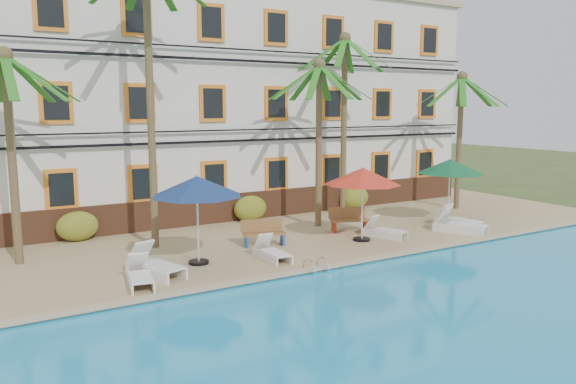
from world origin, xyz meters
TOP-DOWN VIEW (x-y plane):
  - ground at (0.00, 0.00)m, footprint 100.00×100.00m
  - pool_deck at (0.00, 5.00)m, footprint 30.00×12.00m
  - swimming_pool at (0.00, -7.00)m, footprint 26.00×12.00m
  - pool_coping at (0.00, -0.90)m, footprint 30.00×0.35m
  - hotel_building at (0.00, 9.98)m, footprint 25.40×6.44m
  - palm_a at (-9.25, 4.44)m, footprint 4.19×4.19m
  - palm_b at (-4.94, 4.27)m, footprint 4.19×4.19m
  - palm_c at (1.93, 4.25)m, footprint 4.19×4.19m
  - palm_d at (4.16, 5.58)m, footprint 4.19×4.19m
  - palm_e at (9.89, 4.13)m, footprint 4.19×4.19m
  - shrub_left at (-7.08, 6.60)m, footprint 1.50×0.90m
  - shrub_mid at (-0.00, 6.60)m, footprint 1.50×0.90m
  - shrub_right at (5.63, 6.60)m, footprint 1.50×0.90m
  - umbrella_blue at (-4.43, 1.52)m, footprint 2.85×2.85m
  - umbrella_red at (1.86, 1.30)m, footprint 2.77×2.77m
  - umbrella_green at (7.13, 2.08)m, footprint 2.76×2.76m
  - lounger_a at (-6.62, 0.38)m, footprint 0.93×1.81m
  - lounger_b at (-6.00, 1.02)m, footprint 1.32×2.15m
  - lounger_c at (-2.26, 0.75)m, footprint 0.61×1.67m
  - lounger_d at (2.92, 1.31)m, footprint 1.13×1.76m
  - lounger_e at (5.97, 0.40)m, footprint 1.46×2.12m
  - lounger_f at (6.64, 1.11)m, footprint 0.96×1.98m
  - bench_left at (-1.56, 2.52)m, footprint 1.57×0.90m
  - bench_right at (2.48, 2.87)m, footprint 1.57×0.94m
  - pool_ladder at (-1.70, -1.00)m, footprint 0.54×0.74m

SIDE VIEW (x-z plane):
  - ground at x=0.00m, z-range 0.00..0.00m
  - swimming_pool at x=0.00m, z-range 0.00..0.20m
  - pool_deck at x=0.00m, z-range 0.00..0.25m
  - pool_ladder at x=-1.70m, z-range -0.12..0.62m
  - pool_coping at x=0.00m, z-range 0.25..0.31m
  - lounger_d at x=2.92m, z-range 0.11..0.90m
  - lounger_c at x=-2.26m, z-range 0.11..0.90m
  - lounger_a at x=-6.62m, z-range 0.11..0.92m
  - lounger_f at x=6.64m, z-range 0.09..0.99m
  - lounger_e at x=5.97m, z-range 0.08..1.03m
  - lounger_b at x=-6.00m, z-range 0.08..1.04m
  - bench_left at x=-1.56m, z-range 0.26..1.18m
  - bench_right at x=2.48m, z-range 0.26..1.18m
  - shrub_left at x=-7.08m, z-range 0.25..1.35m
  - shrub_mid at x=0.00m, z-range 0.25..1.35m
  - shrub_right at x=5.63m, z-range 0.25..1.35m
  - umbrella_green at x=7.13m, z-range 1.23..3.99m
  - umbrella_red at x=1.86m, z-range 1.23..4.00m
  - umbrella_blue at x=-4.43m, z-range 1.26..4.11m
  - palm_e at x=9.89m, z-range 1.24..7.75m
  - palm_a at x=-9.25m, z-range 1.26..7.90m
  - palm_c at x=1.93m, z-range 1.27..8.03m
  - hotel_building at x=0.00m, z-range 0.26..10.49m
  - palm_d at x=4.16m, z-range 1.38..9.44m
  - palm_b at x=-4.94m, z-range 1.50..11.43m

